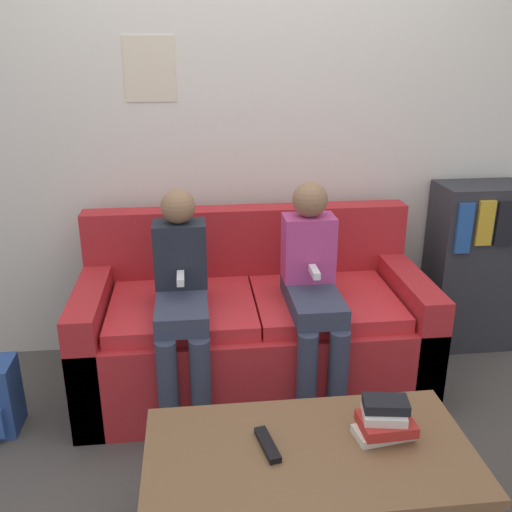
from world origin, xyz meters
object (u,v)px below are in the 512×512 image
bookshelf (474,266)px  tv_remote (268,445)px  person_right (313,287)px  couch (253,330)px  person_left (182,296)px  coffee_table (309,460)px

bookshelf → tv_remote: bearing=-135.8°
tv_remote → person_right: bearing=57.8°
couch → person_left: 0.50m
coffee_table → bookshelf: size_ratio=1.14×
couch → coffee_table: (0.07, -1.06, 0.07)m
person_right → tv_remote: bearing=-111.0°
couch → coffee_table: 1.06m
person_right → bookshelf: size_ratio=1.13×
couch → person_right: bearing=-37.2°
couch → person_right: size_ratio=1.57×
coffee_table → bookshelf: bearing=47.8°
coffee_table → person_left: person_left is taller
bookshelf → coffee_table: bearing=-132.2°
person_left → tv_remote: person_left is taller
coffee_table → tv_remote: size_ratio=6.21×
person_left → bookshelf: bearing=16.5°
coffee_table → couch: bearing=93.9°
couch → bookshelf: bookshelf is taller
couch → tv_remote: couch is taller
person_left → bookshelf: person_left is taller
person_left → tv_remote: (0.28, -0.83, -0.17)m
coffee_table → person_right: person_right is taller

